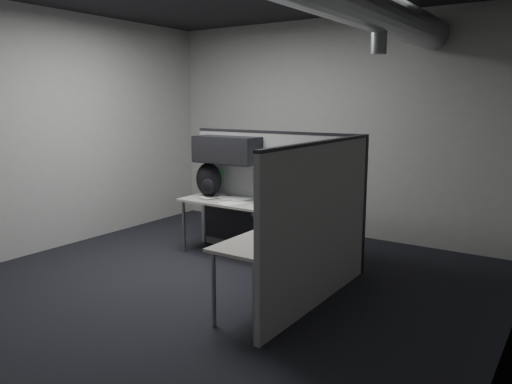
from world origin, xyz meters
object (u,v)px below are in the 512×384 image
Objects in this scene: desk at (265,221)px; keyboard at (271,215)px; monitor at (315,192)px; phone at (270,231)px; backpack at (209,180)px.

keyboard is (0.19, -0.17, 0.13)m from desk.
monitor reaches higher than keyboard.
keyboard reaches higher than desk.
phone is at bearing -59.65° from keyboard.
keyboard is 1.44× the size of phone.
keyboard is at bearing 106.67° from phone.
desk is at bearing -33.23° from backpack.
desk is 0.68m from monitor.
monitor is at bearing -18.75° from backpack.
backpack is (-1.32, 0.53, 0.21)m from keyboard.
phone reaches higher than desk.
monitor reaches higher than phone.
phone is at bearing -80.51° from monitor.
backpack reaches higher than desk.
monitor is 1.25× the size of backpack.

